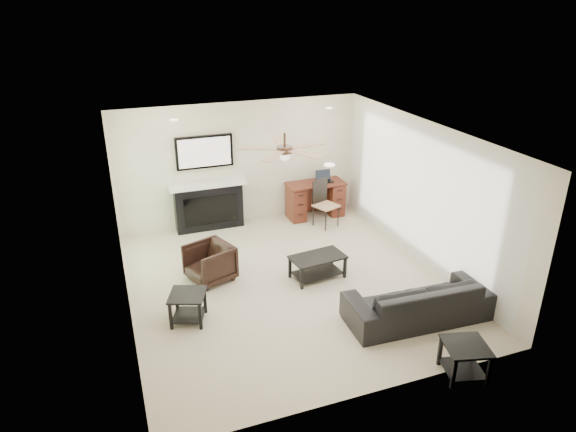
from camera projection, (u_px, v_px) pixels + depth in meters
name	position (u px, v px, depth m)	size (l,w,h in m)	color
room_shell	(297.00, 184.00, 7.95)	(5.50, 5.54, 2.52)	beige
sofa	(418.00, 300.00, 7.44)	(2.12, 0.83, 0.62)	black
armchair	(210.00, 263.00, 8.46)	(0.67, 0.69, 0.63)	black
coffee_table	(317.00, 267.00, 8.57)	(0.90, 0.50, 0.40)	black
end_table_near	(464.00, 360.00, 6.35)	(0.52, 0.52, 0.45)	black
end_table_left	(188.00, 307.00, 7.42)	(0.50, 0.50, 0.45)	black
fireplace_unit	(208.00, 184.00, 10.10)	(1.52, 0.34, 1.91)	black
desk	(315.00, 200.00, 10.91)	(1.22, 0.56, 0.76)	#421510
desk_chair	(326.00, 204.00, 10.40)	(0.42, 0.44, 0.97)	black
laptop	(325.00, 177.00, 10.76)	(0.33, 0.24, 0.23)	black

